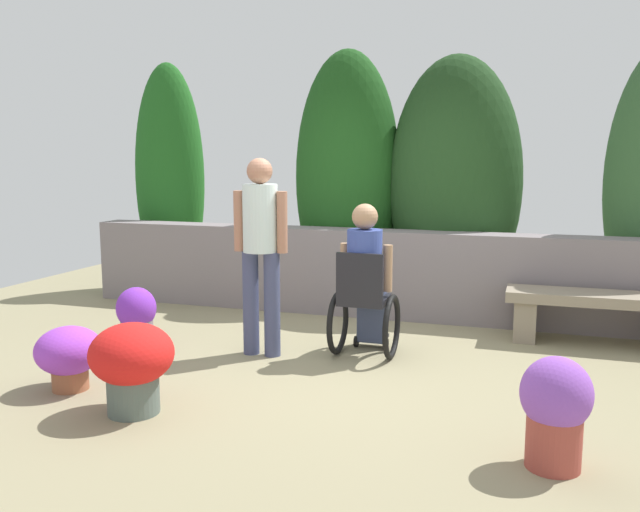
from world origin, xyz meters
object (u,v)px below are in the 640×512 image
flower_pot_purple_near (137,315)px  person_standing_companion (261,243)px  stone_bench (598,310)px  flower_pot_red_accent (132,362)px  flower_pot_terracotta_by_wall (69,354)px  flower_pot_small_foreground (555,408)px  person_in_wheelchair (366,285)px

flower_pot_purple_near → person_standing_companion: bearing=6.0°
person_standing_companion → flower_pot_purple_near: 1.38m
stone_bench → flower_pot_red_accent: size_ratio=2.64×
flower_pot_red_accent → flower_pot_terracotta_by_wall: bearing=160.9°
person_standing_companion → flower_pot_small_foreground: bearing=-42.6°
flower_pot_red_accent → flower_pot_small_foreground: (2.68, 0.04, -0.01)m
flower_pot_purple_near → flower_pot_small_foreground: size_ratio=0.87×
flower_pot_terracotta_by_wall → flower_pot_small_foreground: 3.40m
stone_bench → person_in_wheelchair: person_in_wheelchair is taller
flower_pot_terracotta_by_wall → person_in_wheelchair: bearing=39.2°
stone_bench → flower_pot_terracotta_by_wall: size_ratio=3.34×
flower_pot_terracotta_by_wall → person_standing_companion: bearing=51.2°
person_in_wheelchair → flower_pot_terracotta_by_wall: bearing=-143.0°
flower_pot_terracotta_by_wall → flower_pot_small_foreground: size_ratio=0.77×
person_in_wheelchair → flower_pot_red_accent: 2.14m
stone_bench → person_standing_companion: 3.15m
flower_pot_red_accent → flower_pot_small_foreground: flower_pot_small_foreground is taller
stone_bench → person_standing_companion: (-2.82, -1.24, 0.66)m
flower_pot_red_accent → flower_pot_small_foreground: bearing=0.9°
person_in_wheelchair → flower_pot_terracotta_by_wall: 2.45m
flower_pot_purple_near → stone_bench: bearing=18.8°
flower_pot_red_accent → person_in_wheelchair: bearing=56.8°
flower_pot_purple_near → flower_pot_red_accent: bearing=-57.4°
stone_bench → person_in_wheelchair: (-1.96, -0.96, 0.29)m
person_standing_companion → flower_pot_purple_near: bearing=175.0°
person_in_wheelchair → flower_pot_terracotta_by_wall: person_in_wheelchair is taller
stone_bench → flower_pot_small_foreground: size_ratio=2.57×
flower_pot_purple_near → flower_pot_small_foreground: (3.56, -1.34, 0.06)m
person_in_wheelchair → flower_pot_purple_near: bearing=-171.2°
stone_bench → flower_pot_purple_near: flower_pot_purple_near is taller
stone_bench → flower_pot_small_foreground: 2.74m
flower_pot_purple_near → person_in_wheelchair: bearing=11.0°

